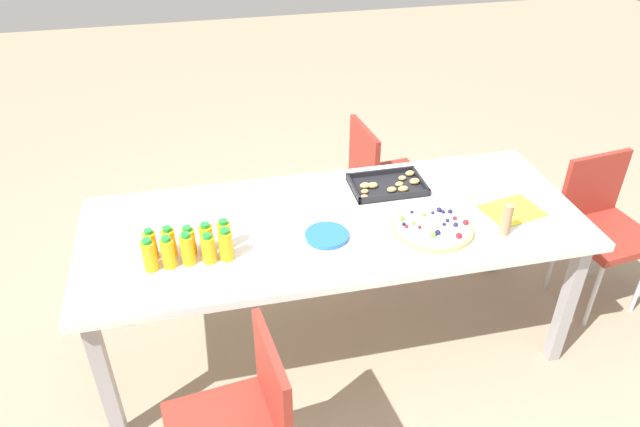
{
  "coord_description": "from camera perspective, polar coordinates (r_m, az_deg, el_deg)",
  "views": [
    {
      "loc": [
        -0.55,
        -2.13,
        2.28
      ],
      "look_at": [
        -0.06,
        0.04,
        0.77
      ],
      "focal_mm": 33.26,
      "sensor_mm": 36.0,
      "label": 1
    }
  ],
  "objects": [
    {
      "name": "juice_bottle_4",
      "position": [
        2.44,
        -9.04,
        -3.01
      ],
      "size": [
        0.06,
        0.06,
        0.15
      ],
      "color": "#F9AE14",
      "rests_on": "party_table"
    },
    {
      "name": "chair_far_right",
      "position": [
        3.54,
        5.88,
        3.66
      ],
      "size": [
        0.44,
        0.44,
        0.83
      ],
      "rotation": [
        0.0,
        0.0,
        -1.46
      ],
      "color": "maroon",
      "rests_on": "ground_plane"
    },
    {
      "name": "juice_bottle_2",
      "position": [
        2.45,
        -12.63,
        -3.39
      ],
      "size": [
        0.05,
        0.05,
        0.15
      ],
      "color": "#FAAB14",
      "rests_on": "party_table"
    },
    {
      "name": "plate_stack",
      "position": [
        2.57,
        0.66,
        -2.14
      ],
      "size": [
        0.19,
        0.19,
        0.02
      ],
      "color": "blue",
      "rests_on": "party_table"
    },
    {
      "name": "ground_plane",
      "position": [
        3.17,
        1.24,
        -11.96
      ],
      "size": [
        12.0,
        12.0,
        0.0
      ],
      "primitive_type": "plane",
      "color": "gray"
    },
    {
      "name": "juice_bottle_8",
      "position": [
        2.51,
        -10.86,
        -2.32
      ],
      "size": [
        0.06,
        0.06,
        0.13
      ],
      "color": "#F8AE14",
      "rests_on": "party_table"
    },
    {
      "name": "chair_near_left",
      "position": [
        2.23,
        -7.43,
        -19.09
      ],
      "size": [
        0.45,
        0.45,
        0.83
      ],
      "rotation": [
        0.0,
        0.0,
        1.7
      ],
      "color": "maroon",
      "rests_on": "ground_plane"
    },
    {
      "name": "party_table",
      "position": [
        2.71,
        1.41,
        -1.77
      ],
      "size": [
        2.26,
        0.88,
        0.75
      ],
      "color": "silver",
      "rests_on": "ground_plane"
    },
    {
      "name": "chair_end",
      "position": [
        3.46,
        25.46,
        -0.54
      ],
      "size": [
        0.45,
        0.45,
        0.83
      ],
      "rotation": [
        0.0,
        0.0,
        3.27
      ],
      "color": "maroon",
      "rests_on": "ground_plane"
    },
    {
      "name": "paper_folder",
      "position": [
        2.88,
        18.0,
        0.26
      ],
      "size": [
        0.3,
        0.25,
        0.01
      ],
      "primitive_type": "cube",
      "rotation": [
        0.0,
        0.0,
        0.21
      ],
      "color": "yellow",
      "rests_on": "party_table"
    },
    {
      "name": "cardboard_tube",
      "position": [
        2.68,
        17.51,
        -0.56
      ],
      "size": [
        0.04,
        0.04,
        0.15
      ],
      "primitive_type": "cylinder",
      "color": "#9E7A56",
      "rests_on": "party_table"
    },
    {
      "name": "juice_bottle_3",
      "position": [
        2.44,
        -10.68,
        -3.37
      ],
      "size": [
        0.06,
        0.06,
        0.13
      ],
      "color": "#F9AF14",
      "rests_on": "party_table"
    },
    {
      "name": "juice_bottle_1",
      "position": [
        2.45,
        -14.4,
        -3.69
      ],
      "size": [
        0.06,
        0.06,
        0.14
      ],
      "color": "#FAAF14",
      "rests_on": "party_table"
    },
    {
      "name": "juice_bottle_7",
      "position": [
        2.51,
        -12.51,
        -2.61
      ],
      "size": [
        0.06,
        0.06,
        0.13
      ],
      "color": "#FAAF14",
      "rests_on": "party_table"
    },
    {
      "name": "napkin_stack",
      "position": [
        3.13,
        18.41,
        3.12
      ],
      "size": [
        0.15,
        0.15,
        0.01
      ],
      "primitive_type": "cube",
      "color": "white",
      "rests_on": "party_table"
    },
    {
      "name": "juice_bottle_5",
      "position": [
        2.51,
        -15.97,
        -2.95
      ],
      "size": [
        0.05,
        0.05,
        0.14
      ],
      "color": "#F9AE14",
      "rests_on": "party_table"
    },
    {
      "name": "juice_bottle_6",
      "position": [
        2.51,
        -14.31,
        -2.69
      ],
      "size": [
        0.06,
        0.06,
        0.14
      ],
      "color": "#FAAB14",
      "rests_on": "party_table"
    },
    {
      "name": "fruit_pizza",
      "position": [
        2.66,
        10.81,
        -1.26
      ],
      "size": [
        0.36,
        0.36,
        0.05
      ],
      "color": "tan",
      "rests_on": "party_table"
    },
    {
      "name": "juice_bottle_9",
      "position": [
        2.51,
        -9.18,
        -2.04
      ],
      "size": [
        0.06,
        0.06,
        0.14
      ],
      "color": "#F9AE14",
      "rests_on": "party_table"
    },
    {
      "name": "snack_tray",
      "position": [
        2.93,
        6.57,
        2.68
      ],
      "size": [
        0.36,
        0.25,
        0.04
      ],
      "color": "black",
      "rests_on": "party_table"
    },
    {
      "name": "juice_bottle_0",
      "position": [
        2.45,
        -16.1,
        -3.9
      ],
      "size": [
        0.06,
        0.06,
        0.15
      ],
      "color": "#F9AC14",
      "rests_on": "party_table"
    }
  ]
}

